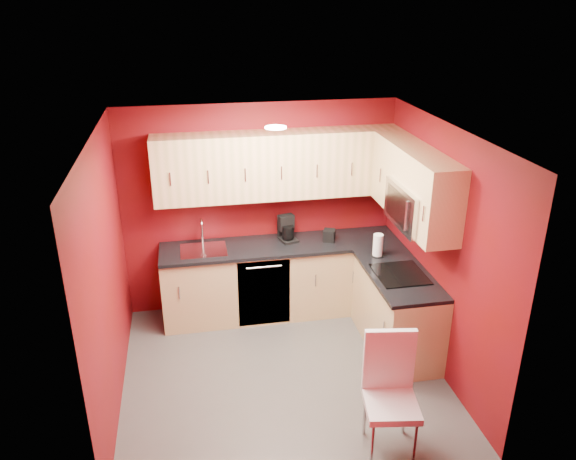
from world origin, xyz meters
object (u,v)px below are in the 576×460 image
object	(u,v)px
microwave	(417,206)
coffee_maker	(288,229)
napkin_holder	(329,235)
dining_chair	(392,399)
paper_towel	(378,245)
sink	(203,247)

from	to	relation	value
microwave	coffee_maker	distance (m)	1.64
napkin_holder	dining_chair	distance (m)	2.41
paper_towel	dining_chair	size ratio (longest dim) A/B	0.24
microwave	paper_towel	xyz separation A→B (m)	(-0.20, 0.48, -0.62)
sink	napkin_holder	bearing A→B (deg)	-1.40
dining_chair	sink	bearing A→B (deg)	129.14
microwave	paper_towel	distance (m)	0.81
paper_towel	dining_chair	bearing A→B (deg)	-104.83
coffee_maker	dining_chair	xyz separation A→B (m)	(0.40, -2.46, -0.53)
coffee_maker	sink	bearing A→B (deg)	167.53
napkin_holder	paper_towel	world-z (taller)	paper_towel
microwave	coffee_maker	bearing A→B (deg)	135.94
paper_towel	napkin_holder	bearing A→B (deg)	131.05
dining_chair	napkin_holder	bearing A→B (deg)	97.23
coffee_maker	dining_chair	size ratio (longest dim) A/B	0.28
coffee_maker	microwave	bearing A→B (deg)	-59.83
coffee_maker	paper_towel	bearing A→B (deg)	-48.78
napkin_holder	dining_chair	world-z (taller)	dining_chair
coffee_maker	napkin_holder	xyz separation A→B (m)	(0.47, -0.09, -0.08)
microwave	sink	bearing A→B (deg)	154.40
paper_towel	dining_chair	world-z (taller)	paper_towel
napkin_holder	coffee_maker	bearing A→B (deg)	168.81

